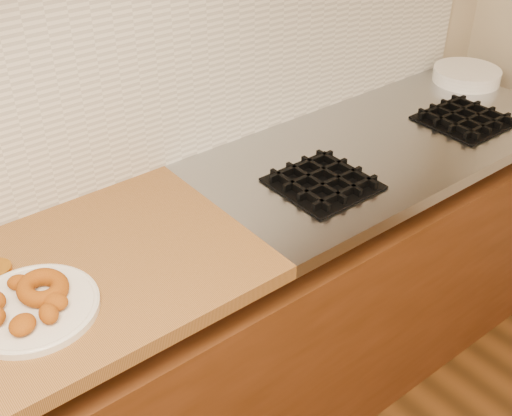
# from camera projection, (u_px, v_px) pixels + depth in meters

# --- Properties ---
(stovetop) EXTENTS (1.30, 0.62, 0.04)m
(stovetop) POSITION_uv_depth(u_px,v_px,m) (385.00, 144.00, 2.07)
(stovetop) COLOR #9EA0A5
(stovetop) RESTS_ON base_cabinet
(burner_grates) EXTENTS (0.91, 0.26, 0.03)m
(burner_grates) POSITION_uv_depth(u_px,v_px,m) (400.00, 147.00, 1.98)
(burner_grates) COLOR black
(burner_grates) RESTS_ON stovetop
(donut_plate) EXTENTS (0.29, 0.29, 0.02)m
(donut_plate) POSITION_uv_depth(u_px,v_px,m) (33.00, 308.00, 1.39)
(donut_plate) COLOR silver
(donut_plate) RESTS_ON butcher_block
(ring_donut) EXTENTS (0.16, 0.16, 0.05)m
(ring_donut) POSITION_uv_depth(u_px,v_px,m) (43.00, 288.00, 1.40)
(ring_donut) COLOR #9B5510
(ring_donut) RESTS_ON donut_plate
(fried_dough_chunks) EXTENTS (0.19, 0.20, 0.05)m
(fried_dough_chunks) POSITION_uv_depth(u_px,v_px,m) (21.00, 309.00, 1.35)
(fried_dough_chunks) COLOR #9B5510
(fried_dough_chunks) RESTS_ON donut_plate
(plate_stack) EXTENTS (0.25, 0.25, 0.05)m
(plate_stack) POSITION_uv_depth(u_px,v_px,m) (467.00, 75.00, 2.42)
(plate_stack) COLOR white
(plate_stack) RESTS_ON stovetop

